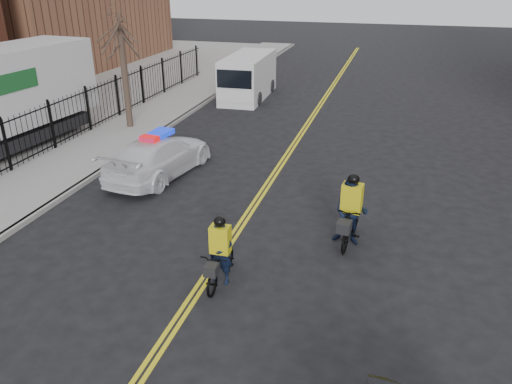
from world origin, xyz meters
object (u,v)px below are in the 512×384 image
Objects in this scene: cargo_van at (247,78)px; cyclist_far at (350,216)px; cyclist_near at (221,260)px; police_cruiser at (159,156)px.

cyclist_far is at bearing -65.81° from cargo_van.
cargo_van is 17.98m from cyclist_near.
cargo_van is (-0.31, 11.74, 0.43)m from police_cruiser.
cyclist_far is (2.66, 2.65, 0.19)m from cyclist_near.
cyclist_far is (6.94, -2.99, 0.08)m from police_cruiser.
cargo_van is 2.78× the size of cyclist_far.
police_cruiser is at bearing -90.51° from cargo_van.
police_cruiser is 7.08m from cyclist_near.
cargo_van is at bearing -81.02° from police_cruiser.
cargo_van reaches higher than cyclist_far.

